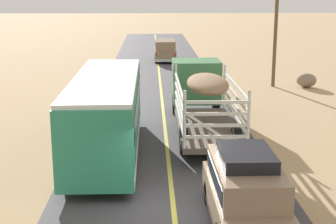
{
  "coord_description": "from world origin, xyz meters",
  "views": [
    {
      "loc": [
        -0.67,
        -14.36,
        6.7
      ],
      "look_at": [
        0.0,
        5.01,
        1.88
      ],
      "focal_mm": 53.95,
      "sensor_mm": 36.0,
      "label": 1
    }
  ],
  "objects_px": {
    "suv_near": "(245,189)",
    "bus": "(107,113)",
    "livestock_truck": "(200,89)",
    "power_pole_mid": "(276,17)",
    "car_far": "(165,49)",
    "boulder_mid_field": "(306,80)"
  },
  "relations": [
    {
      "from": "suv_near",
      "to": "car_far",
      "type": "distance_m",
      "value": 33.37
    },
    {
      "from": "suv_near",
      "to": "bus",
      "type": "bearing_deg",
      "value": 123.87
    },
    {
      "from": "livestock_truck",
      "to": "boulder_mid_field",
      "type": "height_order",
      "value": "livestock_truck"
    },
    {
      "from": "boulder_mid_field",
      "to": "car_far",
      "type": "bearing_deg",
      "value": 125.89
    },
    {
      "from": "boulder_mid_field",
      "to": "livestock_truck",
      "type": "bearing_deg",
      "value": -131.32
    },
    {
      "from": "suv_near",
      "to": "livestock_truck",
      "type": "distance_m",
      "value": 11.1
    },
    {
      "from": "bus",
      "to": "car_far",
      "type": "distance_m",
      "value": 26.95
    },
    {
      "from": "livestock_truck",
      "to": "car_far",
      "type": "height_order",
      "value": "livestock_truck"
    },
    {
      "from": "suv_near",
      "to": "boulder_mid_field",
      "type": "height_order",
      "value": "suv_near"
    },
    {
      "from": "car_far",
      "to": "power_pole_mid",
      "type": "xyz_separation_m",
      "value": [
        7.11,
        -12.48,
        3.64
      ]
    },
    {
      "from": "suv_near",
      "to": "boulder_mid_field",
      "type": "relative_size",
      "value": 3.39
    },
    {
      "from": "power_pole_mid",
      "to": "boulder_mid_field",
      "type": "xyz_separation_m",
      "value": [
        2.21,
        -0.4,
        -4.24
      ]
    },
    {
      "from": "car_far",
      "to": "suv_near",
      "type": "bearing_deg",
      "value": -87.79
    },
    {
      "from": "power_pole_mid",
      "to": "livestock_truck",
      "type": "bearing_deg",
      "value": -121.69
    },
    {
      "from": "power_pole_mid",
      "to": "boulder_mid_field",
      "type": "relative_size",
      "value": 6.5
    },
    {
      "from": "suv_near",
      "to": "power_pole_mid",
      "type": "distance_m",
      "value": 21.96
    },
    {
      "from": "power_pole_mid",
      "to": "bus",
      "type": "bearing_deg",
      "value": -125.7
    },
    {
      "from": "car_far",
      "to": "boulder_mid_field",
      "type": "distance_m",
      "value": 15.91
    },
    {
      "from": "livestock_truck",
      "to": "bus",
      "type": "distance_m",
      "value": 6.16
    },
    {
      "from": "power_pole_mid",
      "to": "suv_near",
      "type": "bearing_deg",
      "value": -105.61
    },
    {
      "from": "livestock_truck",
      "to": "car_far",
      "type": "xyz_separation_m",
      "value": [
        -1.07,
        22.26,
        -0.7
      ]
    },
    {
      "from": "power_pole_mid",
      "to": "car_far",
      "type": "bearing_deg",
      "value": 119.68
    }
  ]
}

